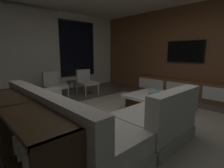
{
  "coord_description": "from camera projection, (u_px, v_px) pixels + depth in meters",
  "views": [
    {
      "loc": [
        -2.21,
        -2.04,
        1.31
      ],
      "look_at": [
        0.49,
        0.83,
        0.59
      ],
      "focal_mm": 27.31,
      "sensor_mm": 36.0,
      "label": 1
    }
  ],
  "objects": [
    {
      "name": "floor",
      "position": [
        123.0,
        124.0,
        3.18
      ],
      "size": [
        9.2,
        9.2,
        0.0
      ],
      "primitive_type": "plane",
      "color": "#564C44"
    },
    {
      "name": "back_wall_with_window",
      "position": [
        40.0,
        52.0,
        5.49
      ],
      "size": [
        6.6,
        0.3,
        2.7
      ],
      "color": "silver",
      "rests_on": "floor"
    },
    {
      "name": "media_wall",
      "position": [
        195.0,
        51.0,
        5.0
      ],
      "size": [
        0.12,
        7.8,
        2.7
      ],
      "color": "brown",
      "rests_on": "floor"
    },
    {
      "name": "area_rug",
      "position": [
        139.0,
        120.0,
        3.35
      ],
      "size": [
        3.2,
        3.8,
        0.01
      ],
      "primitive_type": "cube",
      "color": "gray",
      "rests_on": "floor"
    },
    {
      "name": "sectional_couch",
      "position": [
        91.0,
        123.0,
        2.51
      ],
      "size": [
        1.98,
        2.5,
        0.82
      ],
      "color": "gray",
      "rests_on": "floor"
    },
    {
      "name": "coffee_table",
      "position": [
        156.0,
        102.0,
        3.94
      ],
      "size": [
        1.16,
        1.16,
        0.36
      ],
      "color": "#322313",
      "rests_on": "floor"
    },
    {
      "name": "book_stack_on_coffee_table",
      "position": [
        155.0,
        93.0,
        3.88
      ],
      "size": [
        0.28,
        0.19,
        0.09
      ],
      "color": "#487A51",
      "rests_on": "coffee_table"
    },
    {
      "name": "accent_chair_near_window",
      "position": [
        86.0,
        81.0,
        5.46
      ],
      "size": [
        0.55,
        0.57,
        0.78
      ],
      "color": "#B2ADA0",
      "rests_on": "floor"
    },
    {
      "name": "accent_chair_by_curtain",
      "position": [
        54.0,
        84.0,
        4.87
      ],
      "size": [
        0.59,
        0.61,
        0.78
      ],
      "color": "#B2ADA0",
      "rests_on": "floor"
    },
    {
      "name": "side_stool",
      "position": [
        71.0,
        84.0,
        5.22
      ],
      "size": [
        0.32,
        0.32,
        0.46
      ],
      "color": "#333338",
      "rests_on": "floor"
    },
    {
      "name": "media_console",
      "position": [
        186.0,
        89.0,
        5.04
      ],
      "size": [
        0.46,
        3.1,
        0.52
      ],
      "color": "brown",
      "rests_on": "floor"
    },
    {
      "name": "mounted_tv",
      "position": [
        185.0,
        51.0,
        5.11
      ],
      "size": [
        0.05,
        1.12,
        0.64
      ],
      "color": "black"
    },
    {
      "name": "console_table_behind_couch",
      "position": [
        20.0,
        131.0,
        1.97
      ],
      "size": [
        0.4,
        2.1,
        0.74
      ],
      "color": "#322313",
      "rests_on": "floor"
    }
  ]
}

